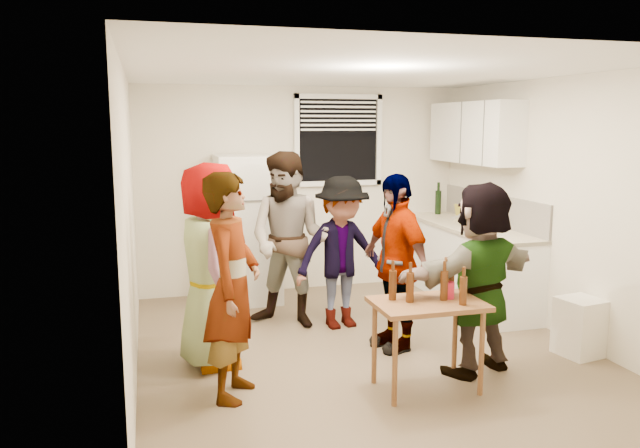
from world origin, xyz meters
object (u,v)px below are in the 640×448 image
object	(u,v)px
kettle	(466,226)
trash_bin	(580,328)
guest_grey	(213,363)
guest_black	(393,347)
beer_bottle_counter	(477,230)
wine_bottle	(438,214)
serving_table	(426,388)
red_cup	(448,298)
guest_orange	(476,371)
beer_bottle_table	(463,305)
blue_cup	(473,234)
guest_back_right	(341,326)
guest_stripe	(235,395)
guest_back_left	(290,325)
refrigerator	(248,229)

from	to	relation	value
kettle	trash_bin	bearing A→B (deg)	-67.47
guest_grey	guest_black	size ratio (longest dim) A/B	1.08
beer_bottle_counter	guest_black	world-z (taller)	beer_bottle_counter
wine_bottle	serving_table	size ratio (longest dim) A/B	0.36
beer_bottle_counter	red_cup	world-z (taller)	beer_bottle_counter
serving_table	guest_orange	world-z (taller)	serving_table
guest_orange	kettle	bearing A→B (deg)	-133.49
beer_bottle_table	blue_cup	bearing A→B (deg)	58.61
trash_bin	red_cup	xyz separation A→B (m)	(-1.45, -0.25, 0.46)
beer_bottle_counter	guest_back_right	world-z (taller)	beer_bottle_counter
serving_table	guest_stripe	size ratio (longest dim) A/B	0.49
serving_table	guest_back_right	xyz separation A→B (m)	(-0.18, 1.63, 0.00)
kettle	guest_orange	world-z (taller)	kettle
beer_bottle_table	guest_back_left	world-z (taller)	beer_bottle_table
kettle	guest_black	world-z (taller)	kettle
guest_orange	guest_back_left	bearing A→B (deg)	-70.19
wine_bottle	red_cup	world-z (taller)	wine_bottle
guest_grey	guest_back_left	distance (m)	1.21
beer_bottle_counter	guest_grey	world-z (taller)	beer_bottle_counter
guest_back_left	guest_back_right	xyz separation A→B (m)	(0.50, -0.18, 0.00)
refrigerator	beer_bottle_table	distance (m)	3.21
blue_cup	guest_stripe	world-z (taller)	blue_cup
blue_cup	guest_back_left	distance (m)	2.15
kettle	trash_bin	distance (m)	1.92
beer_bottle_table	wine_bottle	bearing A→B (deg)	66.92
refrigerator	guest_back_left	bearing A→B (deg)	-75.92
beer_bottle_table	red_cup	xyz separation A→B (m)	(-0.02, 0.19, 0.00)
guest_back_left	guest_black	xyz separation A→B (m)	(0.79, -0.89, 0.00)
beer_bottle_counter	guest_back_right	distance (m)	1.84
beer_bottle_counter	beer_bottle_table	size ratio (longest dim) A/B	1.02
guest_black	guest_orange	world-z (taller)	guest_orange
kettle	red_cup	size ratio (longest dim) A/B	1.83
red_cup	refrigerator	bearing A→B (deg)	111.93
serving_table	guest_orange	size ratio (longest dim) A/B	0.52
refrigerator	red_cup	xyz separation A→B (m)	(1.13, -2.80, -0.14)
guest_stripe	trash_bin	bearing A→B (deg)	-66.09
guest_grey	guest_stripe	distance (m)	0.69
guest_back_left	guest_back_right	bearing A→B (deg)	14.33
guest_grey	guest_black	world-z (taller)	guest_grey
refrigerator	guest_orange	bearing A→B (deg)	-60.26
serving_table	beer_bottle_table	world-z (taller)	beer_bottle_table
refrigerator	serving_table	xyz separation A→B (m)	(0.94, -2.84, -0.85)
guest_stripe	guest_back_left	world-z (taller)	guest_back_left
guest_orange	wine_bottle	bearing A→B (deg)	-127.60
guest_back_left	serving_table	bearing A→B (deg)	-34.89
guest_orange	guest_stripe	bearing A→B (deg)	-20.22
wine_bottle	guest_grey	xyz separation A→B (m)	(-3.12, -2.05, -0.90)
refrigerator	guest_black	xyz separation A→B (m)	(1.04, -1.92, -0.85)
guest_back_right	guest_back_left	bearing A→B (deg)	152.09
guest_stripe	guest_back_right	size ratio (longest dim) A/B	1.11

